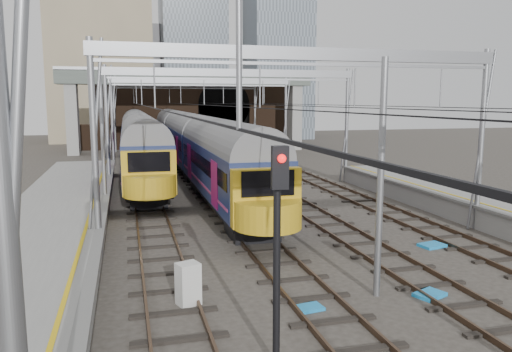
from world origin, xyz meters
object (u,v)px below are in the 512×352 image
object	(u,v)px
signal_near_left	(278,231)
train_second	(139,141)
relay_cabinet	(188,284)
train_main	(178,134)

from	to	relation	value
signal_near_left	train_second	bearing A→B (deg)	99.00
signal_near_left	relay_cabinet	world-z (taller)	signal_near_left
train_main	relay_cabinet	size ratio (longest dim) A/B	52.60
train_main	relay_cabinet	distance (m)	36.47
train_second	relay_cabinet	size ratio (longest dim) A/B	26.73
train_second	relay_cabinet	bearing A→B (deg)	-89.04
train_second	signal_near_left	bearing A→B (deg)	-86.59
train_main	signal_near_left	bearing A→B (deg)	-92.98
relay_cabinet	train_main	bearing A→B (deg)	64.52
train_second	relay_cabinet	xyz separation A→B (m)	(0.47, -28.06, -1.89)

